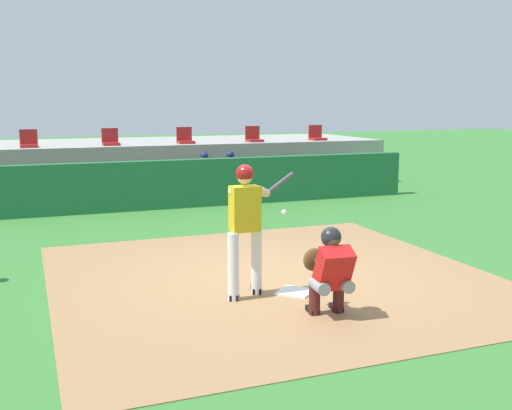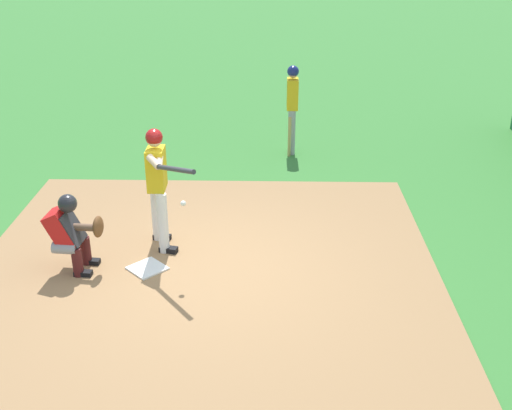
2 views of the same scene
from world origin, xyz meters
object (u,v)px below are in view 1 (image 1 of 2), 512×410
object	(u,v)px
batter_at_plate	(246,222)
dugout_player_1	(232,174)
stadium_seat_3	(185,139)
catcher_crouched	(330,269)
stadium_seat_1	(29,142)
stadium_seat_2	(111,141)
home_plate	(295,292)
dugout_player_0	(206,175)
stadium_seat_5	(317,136)
stadium_seat_4	(254,137)

from	to	relation	value
batter_at_plate	dugout_player_1	world-z (taller)	batter_at_plate
dugout_player_1	stadium_seat_3	distance (m)	2.34
catcher_crouched	stadium_seat_1	distance (m)	11.65
stadium_seat_2	home_plate	bearing A→B (deg)	-83.92
dugout_player_0	stadium_seat_5	distance (m)	4.84
stadium_seat_3	stadium_seat_2	bearing A→B (deg)	180.00
home_plate	catcher_crouched	xyz separation A→B (m)	(0.01, -0.97, 0.59)
stadium_seat_2	stadium_seat_3	xyz separation A→B (m)	(2.17, 0.00, 0.00)
dugout_player_0	stadium_seat_4	size ratio (longest dim) A/B	2.71
home_plate	stadium_seat_5	xyz separation A→B (m)	(5.42, 10.18, 1.51)
home_plate	catcher_crouched	size ratio (longest dim) A/B	0.23
home_plate	batter_at_plate	size ratio (longest dim) A/B	0.24
stadium_seat_1	stadium_seat_3	world-z (taller)	same
catcher_crouched	dugout_player_1	distance (m)	9.30
stadium_seat_3	stadium_seat_4	bearing A→B (deg)	0.00
stadium_seat_4	stadium_seat_1	bearing A→B (deg)	180.00
stadium_seat_2	stadium_seat_5	size ratio (longest dim) A/B	1.00
dugout_player_0	stadium_seat_1	size ratio (longest dim) A/B	2.71
home_plate	batter_at_plate	distance (m)	1.22
stadium_seat_2	stadium_seat_5	distance (m)	6.50
batter_at_plate	catcher_crouched	xyz separation A→B (m)	(0.68, -1.07, -0.43)
dugout_player_1	stadium_seat_3	bearing A→B (deg)	110.55
home_plate	catcher_crouched	world-z (taller)	catcher_crouched
batter_at_plate	dugout_player_0	size ratio (longest dim) A/B	1.39
home_plate	stadium_seat_5	bearing A→B (deg)	61.98
batter_at_plate	catcher_crouched	distance (m)	1.34
dugout_player_0	stadium_seat_5	world-z (taller)	stadium_seat_5
stadium_seat_2	stadium_seat_4	distance (m)	4.33
catcher_crouched	stadium_seat_3	size ratio (longest dim) A/B	3.97
batter_at_plate	catcher_crouched	size ratio (longest dim) A/B	0.95
batter_at_plate	home_plate	bearing A→B (deg)	-8.57
dugout_player_1	stadium_seat_2	distance (m)	3.67
batter_at_plate	catcher_crouched	world-z (taller)	batter_at_plate
home_plate	dugout_player_1	world-z (taller)	dugout_player_1
batter_at_plate	stadium_seat_1	size ratio (longest dim) A/B	3.76
stadium_seat_2	stadium_seat_4	world-z (taller)	same
stadium_seat_5	batter_at_plate	bearing A→B (deg)	-121.15
dugout_player_0	dugout_player_1	world-z (taller)	same
stadium_seat_1	stadium_seat_3	distance (m)	4.33
catcher_crouched	stadium_seat_3	distance (m)	11.24
stadium_seat_5	stadium_seat_3	bearing A→B (deg)	180.00
catcher_crouched	batter_at_plate	bearing A→B (deg)	122.51
home_plate	stadium_seat_1	distance (m)	10.79
home_plate	stadium_seat_3	bearing A→B (deg)	83.92
dugout_player_0	dugout_player_1	distance (m)	0.73
stadium_seat_1	stadium_seat_4	size ratio (longest dim) A/B	1.00
stadium_seat_3	stadium_seat_5	size ratio (longest dim) A/B	1.00
catcher_crouched	stadium_seat_4	xyz separation A→B (m)	(3.24, 11.15, 0.93)
catcher_crouched	dugout_player_1	size ratio (longest dim) A/B	1.47
stadium_seat_3	stadium_seat_4	xyz separation A→B (m)	(2.17, 0.00, 0.00)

